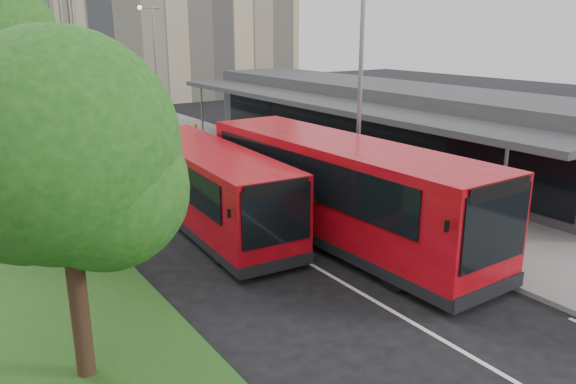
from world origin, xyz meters
The scene contains 15 objects.
ground centered at (0.00, 0.00, 0.00)m, with size 120.00×120.00×0.00m, color black.
pavement centered at (6.00, 20.00, 0.07)m, with size 5.00×80.00×0.15m, color slate.
lane_centre_line centered at (0.00, 15.00, 0.01)m, with size 0.12×70.00×0.01m, color silver.
kerb_dashes centered at (3.30, 19.00, 0.01)m, with size 0.12×56.00×0.01m.
office_block centered at (14.00, 42.00, 9.00)m, with size 22.00×12.00×18.00m, color tan.
station_building centered at (10.86, 8.00, 2.04)m, with size 7.70×26.00×4.00m.
tree_near centered at (-7.01, -2.95, 4.40)m, with size 4.29×4.29×6.82m.
lamp_post_near centered at (4.12, 2.00, 4.72)m, with size 1.44×0.28×8.00m.
lamp_post_far centered at (4.12, 22.00, 4.72)m, with size 1.44×0.28×8.00m.
bus_main centered at (1.95, 0.20, 1.69)m, with size 3.27×11.69×3.29m.
bus_second centered at (-1.05, 3.76, 1.45)m, with size 3.13×10.11×2.82m.
litter_bin centered at (5.93, 9.20, 0.57)m, with size 0.47×0.47×0.85m, color #392317.
bollard centered at (4.78, 17.53, 0.67)m, with size 0.17×0.17×1.04m, color yellow.
car_near centered at (1.75, 38.07, 0.63)m, with size 1.49×3.69×1.26m, color #5B110D.
car_far centered at (-0.65, 43.81, 0.55)m, with size 1.17×3.36×1.11m, color navy.
Camera 1 is at (-9.03, -13.34, 6.71)m, focal length 35.00 mm.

